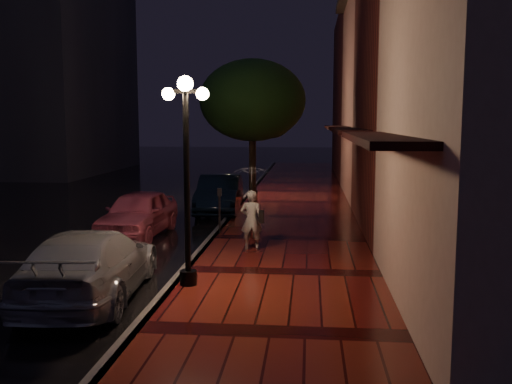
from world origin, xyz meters
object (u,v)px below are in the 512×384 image
at_px(silver_car, 90,264).
at_px(street_tree, 253,103).
at_px(parking_meter, 220,206).
at_px(woman_with_umbrella, 252,195).
at_px(streetlamp_near, 187,168).
at_px(pink_car, 138,213).
at_px(streetlamp_far, 254,142).
at_px(navy_car, 220,194).

bearing_deg(silver_car, street_tree, -104.82).
bearing_deg(silver_car, parking_meter, -109.62).
bearing_deg(woman_with_umbrella, streetlamp_near, 71.52).
distance_m(street_tree, pink_car, 7.13).
xyz_separation_m(streetlamp_far, pink_car, (-2.78, -8.41, -1.89)).
relative_size(pink_car, navy_car, 0.94).
bearing_deg(parking_meter, pink_car, 171.79).
height_order(pink_car, woman_with_umbrella, woman_with_umbrella).
distance_m(street_tree, silver_car, 12.35).
height_order(pink_car, silver_car, pink_car).
relative_size(navy_car, parking_meter, 3.22).
distance_m(street_tree, parking_meter, 6.42).
bearing_deg(streetlamp_far, woman_with_umbrella, -84.67).
height_order(street_tree, navy_car, street_tree).
distance_m(pink_car, navy_car, 5.00).
relative_size(street_tree, pink_car, 1.39).
bearing_deg(silver_car, streetlamp_near, -165.20).
bearing_deg(pink_car, silver_car, -79.16).
bearing_deg(navy_car, streetlamp_far, 72.60).
relative_size(woman_with_umbrella, parking_meter, 1.62).
bearing_deg(streetlamp_far, parking_meter, -91.34).
bearing_deg(streetlamp_far, streetlamp_near, -90.00).
xyz_separation_m(navy_car, woman_with_umbrella, (1.94, -6.87, 0.89)).
xyz_separation_m(streetlamp_near, woman_with_umbrella, (0.99, 3.37, -0.97)).
relative_size(pink_car, silver_car, 0.85).
xyz_separation_m(streetlamp_far, navy_car, (-0.95, -3.76, -1.87)).
height_order(streetlamp_near, navy_car, streetlamp_near).
relative_size(street_tree, parking_meter, 4.20).
relative_size(pink_car, parking_meter, 3.02).
height_order(streetlamp_near, streetlamp_far, same).
bearing_deg(navy_car, silver_car, -97.95).
xyz_separation_m(street_tree, silver_car, (-2.11, -11.64, -3.54)).
height_order(pink_car, navy_car, navy_car).
height_order(navy_car, parking_meter, parking_meter).
bearing_deg(streetlamp_near, pink_car, 116.42).
bearing_deg(silver_car, streetlamp_far, -101.75).
bearing_deg(pink_car, parking_meter, -0.05).
height_order(streetlamp_far, navy_car, streetlamp_far).
bearing_deg(parking_meter, woman_with_umbrella, -66.31).
relative_size(street_tree, woman_with_umbrella, 2.60).
height_order(streetlamp_far, woman_with_umbrella, streetlamp_far).
height_order(navy_car, woman_with_umbrella, woman_with_umbrella).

